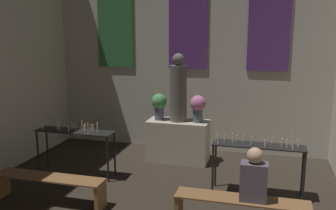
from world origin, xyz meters
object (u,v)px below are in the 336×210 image
object	(u,v)px
flower_vase_right	(198,106)
statue	(178,90)
altar	(178,141)
pew_back_right	(241,207)
candle_rack_left	(75,137)
person_seated	(254,177)
flower_vase_left	(159,104)
pew_back_left	(49,184)
candle_rack_right	(258,152)

from	to	relation	value
flower_vase_right	statue	bearing A→B (deg)	180.00
altar	pew_back_right	bearing A→B (deg)	-58.66
statue	flower_vase_right	bearing A→B (deg)	-0.00
statue	flower_vase_right	size ratio (longest dim) A/B	2.52
candle_rack_left	person_seated	world-z (taller)	person_seated
altar	statue	distance (m)	1.08
altar	statue	size ratio (longest dim) A/B	0.91
statue	flower_vase_left	world-z (taller)	statue
candle_rack_left	pew_back_left	xyz separation A→B (m)	(0.17, -1.19, -0.43)
statue	candle_rack_left	bearing A→B (deg)	-142.43
candle_rack_left	pew_back_left	distance (m)	1.27
flower_vase_right	pew_back_right	xyz separation A→B (m)	(1.09, -2.47, -0.88)
altar	flower_vase_left	size ratio (longest dim) A/B	2.28
pew_back_left	person_seated	xyz separation A→B (m)	(3.16, 0.00, 0.45)
candle_rack_left	statue	bearing A→B (deg)	37.57
flower_vase_right	person_seated	xyz separation A→B (m)	(1.25, -2.47, -0.43)
candle_rack_left	person_seated	distance (m)	3.54
pew_back_left	pew_back_right	xyz separation A→B (m)	(3.01, 0.00, 0.00)
pew_back_right	person_seated	bearing A→B (deg)	0.00
statue	flower_vase_right	world-z (taller)	statue
candle_rack_left	pew_back_left	world-z (taller)	candle_rack_left
pew_back_right	person_seated	world-z (taller)	person_seated
statue	person_seated	bearing A→B (deg)	-56.15
flower_vase_right	person_seated	bearing A→B (deg)	-63.25
pew_back_left	flower_vase_left	bearing A→B (deg)	66.14
pew_back_left	person_seated	world-z (taller)	person_seated
pew_back_right	statue	bearing A→B (deg)	121.34
pew_back_right	candle_rack_left	bearing A→B (deg)	159.54
flower_vase_left	pew_back_left	size ratio (longest dim) A/B	0.30
statue	person_seated	xyz separation A→B (m)	(1.66, -2.47, -0.74)
flower_vase_right	altar	bearing A→B (deg)	180.00
flower_vase_left	candle_rack_right	size ratio (longest dim) A/B	0.37
flower_vase_right	pew_back_left	distance (m)	3.25
statue	pew_back_right	size ratio (longest dim) A/B	0.76
statue	candle_rack_left	size ratio (longest dim) A/B	0.93
altar	pew_back_left	xyz separation A→B (m)	(-1.51, -2.47, -0.11)
flower_vase_left	candle_rack_right	bearing A→B (deg)	-31.66
statue	candle_rack_right	distance (m)	2.24
flower_vase_left	flower_vase_right	world-z (taller)	same
altar	person_seated	world-z (taller)	person_seated
flower_vase_right	pew_back_right	world-z (taller)	flower_vase_right
altar	pew_back_left	size ratio (longest dim) A/B	0.69
statue	pew_back_left	size ratio (longest dim) A/B	0.76
candle_rack_right	pew_back_right	distance (m)	1.27
altar	statue	xyz separation A→B (m)	(0.00, 0.00, 1.08)
pew_back_left	person_seated	distance (m)	3.20
pew_back_right	pew_back_left	bearing A→B (deg)	180.00
flower_vase_left	pew_back_left	world-z (taller)	flower_vase_left
flower_vase_right	candle_rack_right	xyz separation A→B (m)	(1.26, -1.29, -0.45)
altar	candle_rack_left	xyz separation A→B (m)	(-1.67, -1.29, 0.32)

